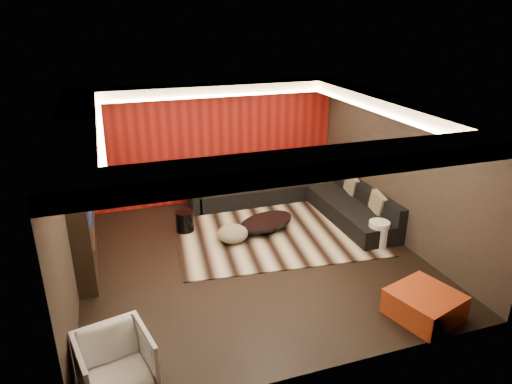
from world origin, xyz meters
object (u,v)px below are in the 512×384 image
object	(u,v)px
sectional_sofa	(297,197)
armchair	(116,364)
white_side_table	(378,233)
drum_stool	(185,221)
coffee_table	(266,225)
orange_ottoman	(424,305)

from	to	relation	value
sectional_sofa	armchair	bearing A→B (deg)	-134.13
white_side_table	drum_stool	bearing A→B (deg)	152.71
sectional_sofa	drum_stool	bearing A→B (deg)	-171.56
white_side_table	armchair	xyz separation A→B (m)	(-5.00, -2.18, 0.13)
coffee_table	sectional_sofa	xyz separation A→B (m)	(1.08, 0.89, 0.14)
drum_stool	coffee_table	bearing A→B (deg)	-17.08
drum_stool	orange_ottoman	bearing A→B (deg)	-53.97
coffee_table	drum_stool	distance (m)	1.69
drum_stool	armchair	xyz separation A→B (m)	(-1.54, -3.97, 0.15)
coffee_table	orange_ottoman	size ratio (longest dim) A/B	1.41
drum_stool	armchair	bearing A→B (deg)	-111.25
orange_ottoman	sectional_sofa	world-z (taller)	sectional_sofa
coffee_table	sectional_sofa	bearing A→B (deg)	39.54
orange_ottoman	sectional_sofa	xyz separation A→B (m)	(-0.17, 4.34, 0.06)
sectional_sofa	coffee_table	bearing A→B (deg)	-140.46
coffee_table	armchair	world-z (taller)	armchair
drum_stool	orange_ottoman	distance (m)	4.87
coffee_table	orange_ottoman	bearing A→B (deg)	-69.96
armchair	drum_stool	bearing A→B (deg)	55.92
coffee_table	white_side_table	xyz separation A→B (m)	(1.85, -1.29, 0.12)
coffee_table	orange_ottoman	distance (m)	3.67
orange_ottoman	armchair	world-z (taller)	armchair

